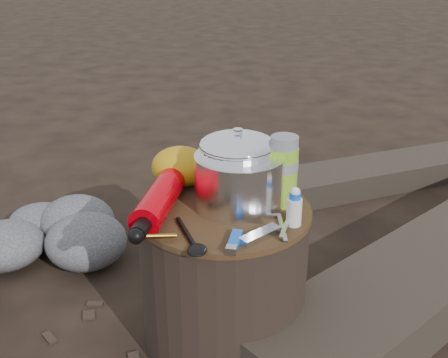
# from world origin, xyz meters

# --- Properties ---
(ground) EXTENTS (60.00, 60.00, 0.00)m
(ground) POSITION_xyz_m (0.00, 0.00, 0.00)
(ground) COLOR black
(ground) RESTS_ON ground
(stump) EXTENTS (0.43, 0.43, 0.40)m
(stump) POSITION_xyz_m (0.00, 0.00, 0.20)
(stump) COLOR black
(stump) RESTS_ON ground
(log_small) EXTENTS (1.24, 0.76, 0.11)m
(log_small) POSITION_xyz_m (0.61, 1.07, 0.05)
(log_small) COLOR #312921
(log_small) RESTS_ON ground
(foil_windscreen) EXTENTS (0.22, 0.22, 0.14)m
(foil_windscreen) POSITION_xyz_m (0.04, 0.02, 0.47)
(foil_windscreen) COLOR white
(foil_windscreen) RESTS_ON stump
(camping_pot) EXTENTS (0.19, 0.19, 0.19)m
(camping_pot) POSITION_xyz_m (0.03, 0.04, 0.49)
(camping_pot) COLOR white
(camping_pot) RESTS_ON stump
(fuel_bottle) EXTENTS (0.10, 0.31, 0.07)m
(fuel_bottle) POSITION_xyz_m (-0.16, -0.05, 0.44)
(fuel_bottle) COLOR red
(fuel_bottle) RESTS_ON stump
(thermos) EXTENTS (0.07, 0.07, 0.18)m
(thermos) POSITION_xyz_m (0.14, 0.04, 0.49)
(thermos) COLOR #83BC27
(thermos) RESTS_ON stump
(travel_mug) EXTENTS (0.08, 0.08, 0.13)m
(travel_mug) POSITION_xyz_m (0.09, 0.12, 0.46)
(travel_mug) COLOR black
(travel_mug) RESTS_ON stump
(stuff_sack) EXTENTS (0.16, 0.13, 0.11)m
(stuff_sack) POSITION_xyz_m (-0.13, 0.13, 0.45)
(stuff_sack) COLOR #C79012
(stuff_sack) RESTS_ON stump
(food_pouch) EXTENTS (0.10, 0.06, 0.13)m
(food_pouch) POSITION_xyz_m (0.00, 0.18, 0.47)
(food_pouch) COLOR navy
(food_pouch) RESTS_ON stump
(lighter) EXTENTS (0.03, 0.09, 0.02)m
(lighter) POSITION_xyz_m (0.04, -0.17, 0.41)
(lighter) COLOR blue
(lighter) RESTS_ON stump
(multitool) EXTENTS (0.10, 0.10, 0.02)m
(multitool) POSITION_xyz_m (0.09, -0.14, 0.41)
(multitool) COLOR silver
(multitool) RESTS_ON stump
(pot_grabber) EXTENTS (0.04, 0.13, 0.01)m
(pot_grabber) POSITION_xyz_m (0.14, -0.09, 0.41)
(pot_grabber) COLOR silver
(pot_grabber) RESTS_ON stump
(spork) EXTENTS (0.10, 0.17, 0.01)m
(spork) POSITION_xyz_m (-0.07, -0.14, 0.41)
(spork) COLOR black
(spork) RESTS_ON stump
(squeeze_bottle) EXTENTS (0.04, 0.04, 0.09)m
(squeeze_bottle) POSITION_xyz_m (0.17, -0.07, 0.44)
(squeeze_bottle) COLOR white
(squeeze_bottle) RESTS_ON stump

